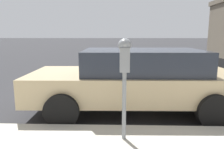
# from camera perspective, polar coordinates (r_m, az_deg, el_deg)

# --- Properties ---
(ground_plane) EXTENTS (220.00, 220.00, 0.00)m
(ground_plane) POSITION_cam_1_polar(r_m,az_deg,el_deg) (6.00, -0.69, -5.77)
(ground_plane) COLOR #2B2B2D
(parking_meter) EXTENTS (0.21, 0.19, 1.49)m
(parking_meter) POSITION_cam_1_polar(r_m,az_deg,el_deg) (3.09, 3.31, 2.88)
(parking_meter) COLOR gray
(parking_meter) RESTS_ON sidewalk
(car_tan) EXTENTS (2.08, 4.44, 1.35)m
(car_tan) POSITION_cam_1_polar(r_m,az_deg,el_deg) (4.75, 6.34, -1.10)
(car_tan) COLOR tan
(car_tan) RESTS_ON ground_plane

